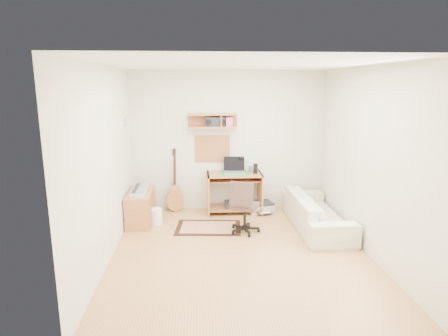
{
  "coord_description": "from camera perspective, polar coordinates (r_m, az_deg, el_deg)",
  "views": [
    {
      "loc": [
        -0.58,
        -5.04,
        2.36
      ],
      "look_at": [
        -0.15,
        1.05,
        1.0
      ],
      "focal_mm": 30.51,
      "sensor_mm": 36.0,
      "label": 1
    }
  ],
  "objects": [
    {
      "name": "pencil_cup",
      "position": [
        7.11,
        3.98,
        -0.11
      ],
      "size": [
        0.08,
        0.08,
        0.11
      ],
      "primitive_type": "cylinder",
      "color": "#375EA5",
      "rests_on": "desk"
    },
    {
      "name": "laptop",
      "position": [
        6.94,
        1.56,
        0.36
      ],
      "size": [
        0.41,
        0.41,
        0.29
      ],
      "primitive_type": null,
      "rotation": [
        0.0,
        0.0,
        -0.06
      ],
      "color": "silver",
      "rests_on": "desk"
    },
    {
      "name": "desk_lamp",
      "position": [
        7.11,
        2.94,
        0.66
      ],
      "size": [
        0.1,
        0.1,
        0.29
      ],
      "primitive_type": null,
      "color": "black",
      "rests_on": "desk"
    },
    {
      "name": "wall_photo",
      "position": [
        6.69,
        -14.53,
        6.66
      ],
      "size": [
        0.02,
        0.2,
        0.15
      ],
      "primitive_type": "cube",
      "color": "#4C8CBF",
      "rests_on": "left_wall"
    },
    {
      "name": "speaker",
      "position": [
        6.97,
        4.74,
        -0.08
      ],
      "size": [
        0.08,
        0.08,
        0.18
      ],
      "primitive_type": "cylinder",
      "color": "black",
      "rests_on": "desk"
    },
    {
      "name": "task_chair",
      "position": [
        6.13,
        3.15,
        -5.67
      ],
      "size": [
        0.6,
        0.6,
        0.89
      ],
      "primitive_type": null,
      "rotation": [
        0.0,
        0.0,
        -0.43
      ],
      "color": "#3D2B24",
      "rests_on": "floor"
    },
    {
      "name": "music_keyboard",
      "position": [
        6.66,
        -12.54,
        -3.24
      ],
      "size": [
        0.23,
        0.72,
        0.06
      ],
      "primitive_type": "cube",
      "color": "#B2B5BA",
      "rests_on": "cabinet"
    },
    {
      "name": "sofa",
      "position": [
        6.51,
        13.76,
        -5.62
      ],
      "size": [
        0.55,
        1.89,
        0.74
      ],
      "primitive_type": "imported",
      "rotation": [
        0.0,
        0.0,
        1.57
      ],
      "color": "beige",
      "rests_on": "floor"
    },
    {
      "name": "printer",
      "position": [
        7.22,
        5.45,
        -5.88
      ],
      "size": [
        0.53,
        0.45,
        0.17
      ],
      "primitive_type": "cube",
      "rotation": [
        0.0,
        0.0,
        0.22
      ],
      "color": "#A5A8AA",
      "rests_on": "floor"
    },
    {
      "name": "rug",
      "position": [
        6.44,
        -2.35,
        -8.88
      ],
      "size": [
        1.13,
        0.81,
        0.01
      ],
      "primitive_type": "cube",
      "rotation": [
        0.0,
        0.0,
        -0.09
      ],
      "color": "#D3B78E",
      "rests_on": "floor"
    },
    {
      "name": "right_wall",
      "position": [
        5.68,
        20.88,
        0.96
      ],
      "size": [
        0.01,
        4.0,
        2.6
      ],
      "primitive_type": "cube",
      "color": "beige",
      "rests_on": "ground"
    },
    {
      "name": "cabinet",
      "position": [
        6.75,
        -12.41,
        -5.75
      ],
      "size": [
        0.4,
        0.9,
        0.55
      ],
      "primitive_type": "cube",
      "color": "#B16F3E",
      "rests_on": "floor"
    },
    {
      "name": "guitar",
      "position": [
        7.14,
        -7.43,
        -1.88
      ],
      "size": [
        0.35,
        0.26,
        1.19
      ],
      "primitive_type": null,
      "rotation": [
        0.0,
        0.0,
        0.21
      ],
      "color": "#AF6C36",
      "rests_on": "floor"
    },
    {
      "name": "waste_basket",
      "position": [
        6.67,
        -10.21,
        -7.14
      ],
      "size": [
        0.26,
        0.26,
        0.27
      ],
      "primitive_type": "cylinder",
      "rotation": [
        0.0,
        0.0,
        -0.18
      ],
      "color": "white",
      "rests_on": "floor"
    },
    {
      "name": "ceiling",
      "position": [
        5.08,
        2.61,
        15.3
      ],
      "size": [
        3.6,
        4.0,
        0.01
      ],
      "primitive_type": "cube",
      "color": "white",
      "rests_on": "ground"
    },
    {
      "name": "cork_board",
      "position": [
        7.13,
        -1.73,
        2.94
      ],
      "size": [
        0.64,
        0.03,
        0.49
      ],
      "primitive_type": "cube",
      "color": "#AF7D57",
      "rests_on": "back_wall"
    },
    {
      "name": "left_wall",
      "position": [
        5.3,
        -17.32,
        0.44
      ],
      "size": [
        0.01,
        4.0,
        2.6
      ],
      "primitive_type": "cube",
      "color": "beige",
      "rests_on": "ground"
    },
    {
      "name": "desk",
      "position": [
        7.09,
        1.56,
        -3.72
      ],
      "size": [
        1.0,
        0.55,
        0.75
      ],
      "primitive_type": null,
      "color": "#B16F3E",
      "rests_on": "floor"
    },
    {
      "name": "back_wall",
      "position": [
        7.15,
        0.66,
        4.02
      ],
      "size": [
        3.6,
        0.01,
        2.6
      ],
      "primitive_type": "cube",
      "color": "beige",
      "rests_on": "ground"
    },
    {
      "name": "boombox",
      "position": [
        6.95,
        -1.32,
        6.94
      ],
      "size": [
        0.33,
        0.15,
        0.17
      ],
      "primitive_type": "cube",
      "color": "black",
      "rests_on": "wall_shelf"
    },
    {
      "name": "wall_shelf",
      "position": [
        6.96,
        -1.72,
        7.1
      ],
      "size": [
        0.9,
        0.25,
        0.26
      ],
      "primitive_type": "cube",
      "color": "#B16F3E",
      "rests_on": "back_wall"
    },
    {
      "name": "floor",
      "position": [
        5.6,
        2.34,
        -12.44
      ],
      "size": [
        3.6,
        4.0,
        0.01
      ],
      "primitive_type": "cube",
      "color": "tan",
      "rests_on": "ground"
    }
  ]
}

